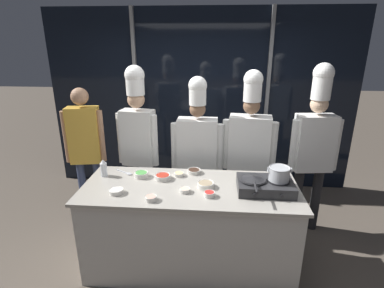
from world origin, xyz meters
TOP-DOWN VIEW (x-y plane):
  - ground_plane at (0.00, 0.00)m, footprint 24.00×24.00m
  - window_wall_back at (0.00, 1.92)m, footprint 4.62×0.09m
  - demo_counter at (0.00, 0.00)m, footprint 2.09×0.84m
  - portable_stove at (0.71, -0.02)m, footprint 0.51×0.38m
  - frying_pan at (0.59, -0.03)m, footprint 0.26×0.44m
  - stock_pot at (0.83, -0.02)m, footprint 0.22×0.19m
  - squeeze_bottle_clear at (-0.91, 0.17)m, footprint 0.07×0.07m
  - prep_bowl_scallions at (-0.52, 0.18)m, footprint 0.14×0.14m
  - prep_bowl_mushrooms at (0.15, 0.00)m, footprint 0.17×0.17m
  - prep_bowl_rice at (-0.66, -0.19)m, footprint 0.13×0.13m
  - prep_bowl_shrimp at (-0.32, -0.29)m, footprint 0.11×0.11m
  - prep_bowl_chili_flakes at (-0.29, 0.14)m, footprint 0.16×0.16m
  - prep_bowl_ginger at (-0.13, 0.23)m, footprint 0.11×0.11m
  - prep_bowl_soy_glaze at (0.02, 0.32)m, footprint 0.14×0.14m
  - prep_bowl_chicken at (-0.04, -0.11)m, footprint 0.10×0.10m
  - prep_bowl_bell_pepper at (0.19, -0.18)m, footprint 0.10×0.10m
  - serving_spoon_solid at (-0.69, 0.24)m, footprint 0.22×0.14m
  - person_guest at (-1.32, 0.69)m, footprint 0.47×0.24m
  - chef_head at (-0.68, 0.72)m, footprint 0.50×0.26m
  - chef_sous at (0.02, 0.74)m, footprint 0.61×0.25m
  - chef_line at (0.63, 0.76)m, footprint 0.62×0.30m
  - chef_pastry at (1.36, 0.74)m, footprint 0.57×0.27m

SIDE VIEW (x-z plane):
  - ground_plane at x=0.00m, z-range 0.00..0.00m
  - demo_counter at x=0.00m, z-range 0.00..0.91m
  - serving_spoon_solid at x=-0.69m, z-range 0.91..0.92m
  - prep_bowl_ginger at x=-0.13m, z-range 0.91..0.95m
  - prep_bowl_chicken at x=-0.04m, z-range 0.91..0.95m
  - prep_bowl_soy_glaze at x=0.02m, z-range 0.91..0.95m
  - prep_bowl_rice at x=-0.66m, z-range 0.91..0.95m
  - prep_bowl_shrimp at x=-0.32m, z-range 0.91..0.96m
  - prep_bowl_bell_pepper at x=0.19m, z-range 0.91..0.96m
  - prep_bowl_mushrooms at x=0.15m, z-range 0.91..0.96m
  - prep_bowl_chili_flakes at x=-0.29m, z-range 0.91..0.96m
  - prep_bowl_scallions at x=-0.52m, z-range 0.91..0.97m
  - portable_stove at x=0.71m, z-range 0.90..1.02m
  - squeeze_bottle_clear at x=-0.91m, z-range 0.90..1.09m
  - frying_pan at x=0.59m, z-range 1.02..1.06m
  - chef_sous at x=0.02m, z-range 0.12..2.00m
  - person_guest at x=-1.32m, z-range 0.21..1.95m
  - stock_pot at x=0.83m, z-range 1.02..1.15m
  - chef_line at x=0.63m, z-range 0.13..2.08m
  - chef_pastry at x=1.36m, z-range 0.15..2.18m
  - chef_head at x=-0.68m, z-range 0.21..2.20m
  - window_wall_back at x=0.00m, z-range 0.00..2.70m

